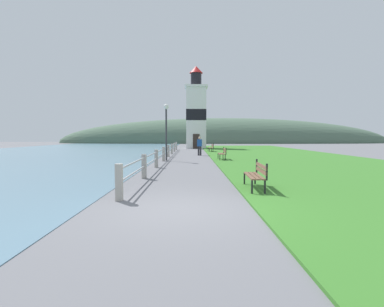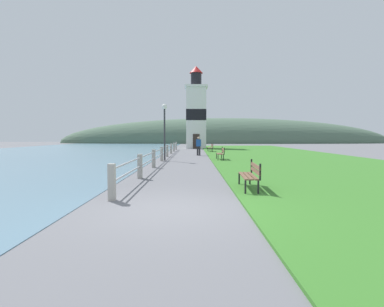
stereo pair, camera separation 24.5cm
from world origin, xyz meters
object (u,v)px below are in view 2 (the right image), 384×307
(park_bench_near, at_px, (251,174))
(park_bench_midway, at_px, (221,153))
(lamp_post, at_px, (165,122))
(person_strolling, at_px, (199,145))
(lighthouse, at_px, (196,113))
(park_bench_far, at_px, (211,147))

(park_bench_near, relative_size, park_bench_midway, 1.09)
(park_bench_midway, height_order, lamp_post, lamp_post)
(park_bench_near, distance_m, lamp_post, 12.39)
(park_bench_midway, bearing_deg, person_strolling, -73.22)
(park_bench_midway, bearing_deg, lamp_post, 3.88)
(park_bench_near, height_order, person_strolling, person_strolling)
(lighthouse, distance_m, lamp_post, 21.08)
(person_strolling, distance_m, lamp_post, 6.27)
(park_bench_near, xyz_separation_m, person_strolling, (-1.39, 17.02, 0.37))
(person_strolling, bearing_deg, lamp_post, 168.74)
(park_bench_near, height_order, lamp_post, lamp_post)
(park_bench_near, bearing_deg, person_strolling, -82.76)
(park_bench_midway, bearing_deg, park_bench_near, 89.88)
(park_bench_far, xyz_separation_m, lamp_post, (-3.89, -11.08, 2.20))
(park_bench_far, bearing_deg, park_bench_midway, 88.99)
(park_bench_near, xyz_separation_m, park_bench_midway, (0.13, 11.79, -0.00))
(lighthouse, bearing_deg, lamp_post, -96.51)
(park_bench_near, bearing_deg, lighthouse, -84.78)
(park_bench_near, xyz_separation_m, lighthouse, (-1.49, 32.39, 4.35))
(lighthouse, bearing_deg, park_bench_midway, -85.49)
(park_bench_far, distance_m, lighthouse, 10.79)
(lighthouse, distance_m, person_strolling, 15.88)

